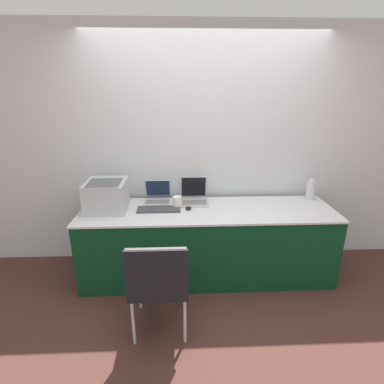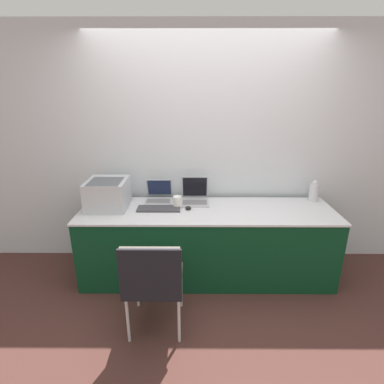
# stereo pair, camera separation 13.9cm
# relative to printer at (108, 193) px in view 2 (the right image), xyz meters

# --- Properties ---
(ground_plane) EXTENTS (14.00, 14.00, 0.00)m
(ground_plane) POSITION_rel_printer_xyz_m (1.03, -0.41, -0.93)
(ground_plane) COLOR #472823
(wall_back) EXTENTS (8.00, 0.05, 2.60)m
(wall_back) POSITION_rel_printer_xyz_m (1.03, 0.39, 0.37)
(wall_back) COLOR silver
(wall_back) RESTS_ON ground_plane
(table) EXTENTS (2.62, 0.73, 0.77)m
(table) POSITION_rel_printer_xyz_m (1.03, -0.06, -0.54)
(table) COLOR #0C381E
(table) RESTS_ON ground_plane
(printer) EXTENTS (0.40, 0.42, 0.30)m
(printer) POSITION_rel_printer_xyz_m (0.00, 0.00, 0.00)
(printer) COLOR #B2B7BC
(printer) RESTS_ON table
(laptop_left) EXTENTS (0.29, 0.30, 0.22)m
(laptop_left) POSITION_rel_printer_xyz_m (0.50, 0.20, -0.11)
(laptop_left) COLOR #B7B7BC
(laptop_left) RESTS_ON table
(laptop_right) EXTENTS (0.30, 0.30, 0.26)m
(laptop_right) POSITION_rel_printer_xyz_m (0.90, 0.16, -0.10)
(laptop_right) COLOR #B7B7BC
(laptop_right) RESTS_ON table
(external_keyboard) EXTENTS (0.44, 0.16, 0.02)m
(external_keyboard) POSITION_rel_printer_xyz_m (0.53, -0.06, -0.15)
(external_keyboard) COLOR #3D3D42
(external_keyboard) RESTS_ON table
(coffee_cup) EXTENTS (0.09, 0.09, 0.12)m
(coffee_cup) POSITION_rel_printer_xyz_m (0.72, 0.01, -0.10)
(coffee_cup) COLOR white
(coffee_cup) RESTS_ON table
(mouse) EXTENTS (0.06, 0.05, 0.04)m
(mouse) POSITION_rel_printer_xyz_m (0.83, -0.07, -0.14)
(mouse) COLOR black
(mouse) RESTS_ON table
(metal_pitcher) EXTENTS (0.10, 0.10, 0.24)m
(metal_pitcher) POSITION_rel_printer_xyz_m (2.21, 0.19, -0.05)
(metal_pitcher) COLOR silver
(metal_pitcher) RESTS_ON table
(chair) EXTENTS (0.47, 0.48, 0.87)m
(chair) POSITION_rel_printer_xyz_m (0.57, -0.91, -0.38)
(chair) COLOR #4C4742
(chair) RESTS_ON ground_plane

